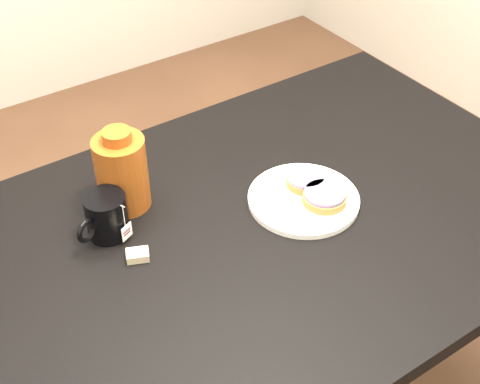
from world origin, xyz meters
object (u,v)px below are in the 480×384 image
Objects in this scene: bagel_front at (325,197)px; bagel_package at (122,172)px; table at (261,249)px; bagel_back at (306,180)px; plate at (304,198)px; teabag_pouch at (138,255)px; mug at (106,216)px.

bagel_package is (-0.35, 0.25, 0.06)m from bagel_front.
bagel_back reaches higher than table.
table is 0.18m from bagel_front.
plate is 0.39m from teabag_pouch.
bagel_package is (0.06, 0.17, 0.08)m from teabag_pouch.
bagel_package is at bearing 152.86° from bagel_back.
plate reaches higher than table.
bagel_front is 0.99× the size of mug.
bagel_front is 0.42m from teabag_pouch.
bagel_front is at bearing -35.46° from bagel_package.
plate is 0.43m from mug.
mug is (-0.43, 0.18, 0.02)m from bagel_front.
table is 0.29m from teabag_pouch.
plate is at bearing -33.47° from bagel_package.
bagel_front reaches higher than table.
bagel_front is at bearing -11.66° from teabag_pouch.
bagel_front is 0.72× the size of bagel_package.
mug is 0.72× the size of bagel_package.
mug reaches higher than table.
bagel_back is 0.41m from bagel_package.
bagel_front is at bearing -47.92° from mug.
table is at bearing -166.62° from bagel_back.
mug reaches higher than bagel_front.
bagel_front is at bearing -13.77° from table.
mug is (-0.43, 0.12, 0.02)m from bagel_back.
bagel_back is at bearing -27.14° from bagel_package.
bagel_back is at bearing 13.38° from table.
bagel_back is at bearing -2.21° from teabag_pouch.
bagel_package is at bearing 134.39° from table.
teabag_pouch is (0.02, -0.10, -0.04)m from mug.
plate is 0.05m from bagel_front.
table is 5.70× the size of plate.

